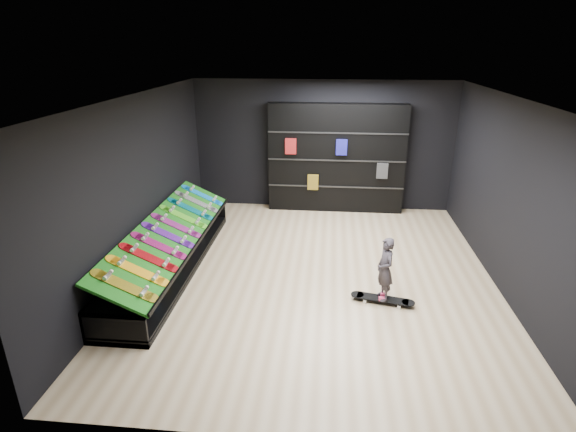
# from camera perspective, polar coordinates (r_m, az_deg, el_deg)

# --- Properties ---
(floor) EXTENTS (6.00, 7.00, 0.01)m
(floor) POSITION_cam_1_polar(r_m,az_deg,el_deg) (7.88, 3.51, -7.45)
(floor) COLOR tan
(floor) RESTS_ON ground
(ceiling) EXTENTS (6.00, 7.00, 0.01)m
(ceiling) POSITION_cam_1_polar(r_m,az_deg,el_deg) (6.95, 4.08, 14.78)
(ceiling) COLOR white
(ceiling) RESTS_ON ground
(wall_back) EXTENTS (6.00, 0.02, 3.00)m
(wall_back) POSITION_cam_1_polar(r_m,az_deg,el_deg) (10.66, 4.44, 8.86)
(wall_back) COLOR black
(wall_back) RESTS_ON ground
(wall_front) EXTENTS (6.00, 0.02, 3.00)m
(wall_front) POSITION_cam_1_polar(r_m,az_deg,el_deg) (4.11, 2.02, -12.51)
(wall_front) COLOR black
(wall_front) RESTS_ON ground
(wall_left) EXTENTS (0.02, 7.00, 3.00)m
(wall_left) POSITION_cam_1_polar(r_m,az_deg,el_deg) (7.94, -18.44, 3.47)
(wall_left) COLOR black
(wall_left) RESTS_ON ground
(wall_right) EXTENTS (0.02, 7.00, 3.00)m
(wall_right) POSITION_cam_1_polar(r_m,az_deg,el_deg) (7.80, 26.39, 1.99)
(wall_right) COLOR black
(wall_right) RESTS_ON ground
(display_rack) EXTENTS (0.90, 4.50, 0.50)m
(display_rack) POSITION_cam_1_polar(r_m,az_deg,el_deg) (8.23, -14.55, -4.88)
(display_rack) COLOR black
(display_rack) RESTS_ON ground
(turf_ramp) EXTENTS (0.92, 4.50, 0.46)m
(turf_ramp) POSITION_cam_1_polar(r_m,az_deg,el_deg) (8.02, -14.52, -1.94)
(turf_ramp) COLOR #10570D
(turf_ramp) RESTS_ON display_rack
(back_shelving) EXTENTS (3.13, 0.37, 2.50)m
(back_shelving) POSITION_cam_1_polar(r_m,az_deg,el_deg) (10.54, 6.15, 7.27)
(back_shelving) COLOR black
(back_shelving) RESTS_ON ground
(floor_skateboard) EXTENTS (1.00, 0.42, 0.09)m
(floor_skateboard) POSITION_cam_1_polar(r_m,az_deg,el_deg) (7.21, 11.88, -10.47)
(floor_skateboard) COLOR black
(floor_skateboard) RESTS_ON ground
(child) EXTENTS (0.22, 0.26, 0.60)m
(child) POSITION_cam_1_polar(r_m,az_deg,el_deg) (7.04, 12.10, -8.05)
(child) COLOR black
(child) RESTS_ON floor_skateboard
(display_board_0) EXTENTS (0.93, 0.22, 0.50)m
(display_board_0) POSITION_cam_1_polar(r_m,az_deg,el_deg) (6.44, -20.00, -8.33)
(display_board_0) COLOR yellow
(display_board_0) RESTS_ON turf_ramp
(display_board_1) EXTENTS (0.93, 0.22, 0.50)m
(display_board_1) POSITION_cam_1_polar(r_m,az_deg,el_deg) (6.78, -18.54, -6.62)
(display_board_1) COLOR orange
(display_board_1) RESTS_ON turf_ramp
(display_board_2) EXTENTS (0.93, 0.22, 0.50)m
(display_board_2) POSITION_cam_1_polar(r_m,az_deg,el_deg) (7.12, -17.22, -5.06)
(display_board_2) COLOR red
(display_board_2) RESTS_ON turf_ramp
(display_board_3) EXTENTS (0.93, 0.22, 0.50)m
(display_board_3) POSITION_cam_1_polar(r_m,az_deg,el_deg) (7.47, -16.03, -3.65)
(display_board_3) COLOR #E5198C
(display_board_3) RESTS_ON turf_ramp
(display_board_4) EXTENTS (0.93, 0.22, 0.50)m
(display_board_4) POSITION_cam_1_polar(r_m,az_deg,el_deg) (7.83, -14.95, -2.36)
(display_board_4) COLOR purple
(display_board_4) RESTS_ON turf_ramp
(display_board_5) EXTENTS (0.93, 0.22, 0.50)m
(display_board_5) POSITION_cam_1_polar(r_m,az_deg,el_deg) (8.19, -13.97, -1.19)
(display_board_5) COLOR #2626BF
(display_board_5) RESTS_ON turf_ramp
(display_board_6) EXTENTS (0.93, 0.22, 0.50)m
(display_board_6) POSITION_cam_1_polar(r_m,az_deg,el_deg) (8.56, -13.07, -0.12)
(display_board_6) COLOR green
(display_board_6) RESTS_ON turf_ramp
(display_board_7) EXTENTS (0.93, 0.22, 0.50)m
(display_board_7) POSITION_cam_1_polar(r_m,az_deg,el_deg) (8.93, -12.25, 0.87)
(display_board_7) COLOR #0C8C99
(display_board_7) RESTS_ON turf_ramp
(display_board_8) EXTENTS (0.93, 0.22, 0.50)m
(display_board_8) POSITION_cam_1_polar(r_m,az_deg,el_deg) (9.31, -11.49, 1.77)
(display_board_8) COLOR black
(display_board_8) RESTS_ON turf_ramp
(display_board_9) EXTENTS (0.93, 0.22, 0.50)m
(display_board_9) POSITION_cam_1_polar(r_m,az_deg,el_deg) (9.69, -10.80, 2.60)
(display_board_9) COLOR blue
(display_board_9) RESTS_ON turf_ramp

